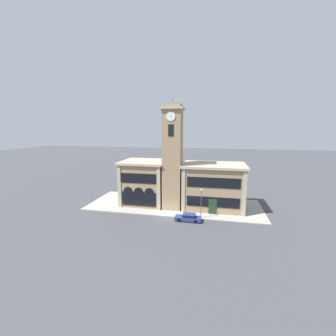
# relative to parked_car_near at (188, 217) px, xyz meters

# --- Properties ---
(ground_plane) EXTENTS (300.00, 300.00, 0.00)m
(ground_plane) POSITION_rel_parked_car_near_xyz_m (-3.99, 1.11, -0.70)
(ground_plane) COLOR #424247
(sidewalk_kerb) EXTENTS (36.37, 13.30, 0.15)m
(sidewalk_kerb) POSITION_rel_parked_car_near_xyz_m (-3.99, 7.76, -0.63)
(sidewalk_kerb) COLOR #A39E93
(sidewalk_kerb) RESTS_ON ground_plane
(clock_tower) EXTENTS (4.33, 4.33, 22.16)m
(clock_tower) POSITION_rel_parked_car_near_xyz_m (-3.99, 5.77, 9.84)
(clock_tower) COLOR #9E7F5B
(clock_tower) RESTS_ON ground_plane
(town_hall_left_wing) EXTENTS (9.72, 9.15, 9.44)m
(town_hall_left_wing) POSITION_rel_parked_car_near_xyz_m (-10.61, 8.15, 4.05)
(town_hall_left_wing) COLOR #9E7F5B
(town_hall_left_wing) RESTS_ON ground_plane
(town_hall_right_wing) EXTENTS (12.77, 9.15, 9.21)m
(town_hall_right_wing) POSITION_rel_parked_car_near_xyz_m (4.16, 8.16, 3.93)
(town_hall_right_wing) COLOR #9E7F5B
(town_hall_right_wing) RESTS_ON ground_plane
(parked_car_near) EXTENTS (4.70, 1.81, 1.35)m
(parked_car_near) POSITION_rel_parked_car_near_xyz_m (0.00, 0.00, 0.00)
(parked_car_near) COLOR navy
(parked_car_near) RESTS_ON ground_plane
(street_lamp) EXTENTS (0.36, 0.36, 5.47)m
(street_lamp) POSITION_rel_parked_car_near_xyz_m (2.10, 1.65, 3.06)
(street_lamp) COLOR #4C4C51
(street_lamp) RESTS_ON sidewalk_kerb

